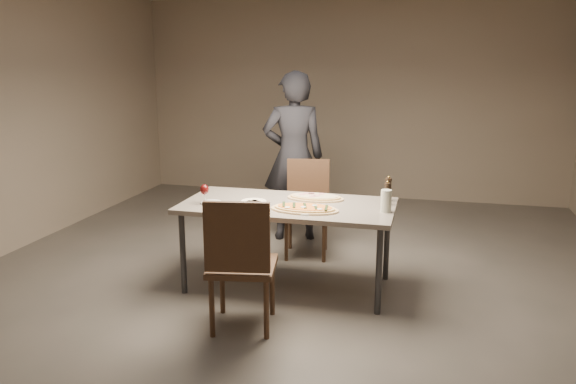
% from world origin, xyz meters
% --- Properties ---
extents(room, '(7.00, 7.00, 7.00)m').
position_xyz_m(room, '(0.00, 0.00, 1.40)').
color(room, '#555049').
rests_on(room, ground).
extents(dining_table, '(1.80, 0.90, 0.75)m').
position_xyz_m(dining_table, '(0.00, 0.00, 0.69)').
color(dining_table, slate).
rests_on(dining_table, ground).
extents(zucchini_pizza, '(0.56, 0.31, 0.05)m').
position_xyz_m(zucchini_pizza, '(0.19, -0.19, 0.77)').
color(zucchini_pizza, tan).
rests_on(zucchini_pizza, dining_table).
extents(ham_pizza, '(0.50, 0.28, 0.04)m').
position_xyz_m(ham_pizza, '(0.20, 0.21, 0.77)').
color(ham_pizza, tan).
rests_on(ham_pizza, dining_table).
extents(bread_basket, '(0.22, 0.22, 0.08)m').
position_xyz_m(bread_basket, '(-0.22, -0.27, 0.80)').
color(bread_basket, beige).
rests_on(bread_basket, dining_table).
extents(oil_dish, '(0.12, 0.12, 0.01)m').
position_xyz_m(oil_dish, '(0.22, -0.29, 0.76)').
color(oil_dish, white).
rests_on(oil_dish, dining_table).
extents(pepper_mill_left, '(0.06, 0.06, 0.22)m').
position_xyz_m(pepper_mill_left, '(0.82, 0.31, 0.85)').
color(pepper_mill_left, black).
rests_on(pepper_mill_left, dining_table).
extents(pepper_mill_right, '(0.05, 0.05, 0.20)m').
position_xyz_m(pepper_mill_right, '(0.82, 0.18, 0.85)').
color(pepper_mill_right, black).
rests_on(pepper_mill_right, dining_table).
extents(carafe, '(0.09, 0.09, 0.18)m').
position_xyz_m(carafe, '(0.83, -0.07, 0.84)').
color(carafe, silver).
rests_on(carafe, dining_table).
extents(wine_glass, '(0.07, 0.07, 0.17)m').
position_xyz_m(wine_glass, '(-0.69, -0.17, 0.87)').
color(wine_glass, silver).
rests_on(wine_glass, dining_table).
extents(side_plate, '(0.18, 0.18, 0.01)m').
position_xyz_m(side_plate, '(-0.63, -0.16, 0.76)').
color(side_plate, white).
rests_on(side_plate, dining_table).
extents(chair_near, '(0.55, 0.55, 1.01)m').
position_xyz_m(chair_near, '(-0.12, -0.91, 0.57)').
color(chair_near, '#3F291A').
rests_on(chair_near, ground).
extents(chair_far, '(0.51, 0.51, 0.96)m').
position_xyz_m(chair_far, '(-0.03, 0.91, 0.54)').
color(chair_far, '#3F291A').
rests_on(chair_far, ground).
extents(diner, '(0.78, 0.63, 1.84)m').
position_xyz_m(diner, '(-0.28, 1.35, 0.92)').
color(diner, black).
rests_on(diner, ground).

